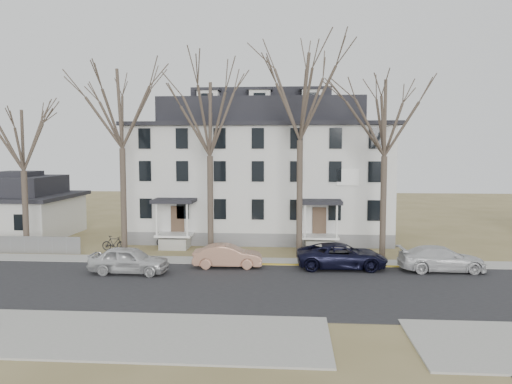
# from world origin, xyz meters

# --- Properties ---
(ground) EXTENTS (120.00, 120.00, 0.00)m
(ground) POSITION_xyz_m (0.00, 0.00, 0.00)
(ground) COLOR olive
(ground) RESTS_ON ground
(main_road) EXTENTS (120.00, 10.00, 0.04)m
(main_road) POSITION_xyz_m (0.00, 2.00, 0.00)
(main_road) COLOR #27272A
(main_road) RESTS_ON ground
(far_sidewalk) EXTENTS (120.00, 2.00, 0.08)m
(far_sidewalk) POSITION_xyz_m (0.00, 8.00, 0.00)
(far_sidewalk) COLOR #A09F97
(far_sidewalk) RESTS_ON ground
(near_sidewalk_left) EXTENTS (20.00, 5.00, 0.08)m
(near_sidewalk_left) POSITION_xyz_m (-8.00, -5.00, 0.00)
(near_sidewalk_left) COLOR #A09F97
(near_sidewalk_left) RESTS_ON ground
(yellow_curb) EXTENTS (14.00, 0.25, 0.06)m
(yellow_curb) POSITION_xyz_m (5.00, 7.10, 0.00)
(yellow_curb) COLOR gold
(yellow_curb) RESTS_ON ground
(boarding_house) EXTENTS (20.80, 12.36, 12.05)m
(boarding_house) POSITION_xyz_m (-2.00, 17.95, 5.38)
(boarding_house) COLOR slate
(boarding_house) RESTS_ON ground
(small_house) EXTENTS (8.70, 8.70, 5.00)m
(small_house) POSITION_xyz_m (-22.00, 16.00, 2.25)
(small_house) COLOR silver
(small_house) RESTS_ON ground
(tree_far_left) EXTENTS (8.40, 8.40, 13.72)m
(tree_far_left) POSITION_xyz_m (-11.00, 9.80, 10.34)
(tree_far_left) COLOR #473B31
(tree_far_left) RESTS_ON ground
(tree_mid_left) EXTENTS (7.80, 7.80, 12.74)m
(tree_mid_left) POSITION_xyz_m (-5.00, 9.80, 9.60)
(tree_mid_left) COLOR #473B31
(tree_mid_left) RESTS_ON ground
(tree_center) EXTENTS (9.00, 9.00, 14.70)m
(tree_center) POSITION_xyz_m (1.00, 9.80, 11.08)
(tree_center) COLOR #473B31
(tree_center) RESTS_ON ground
(tree_mid_right) EXTENTS (7.80, 7.80, 12.74)m
(tree_mid_right) POSITION_xyz_m (6.50, 9.80, 9.60)
(tree_mid_right) COLOR #473B31
(tree_mid_right) RESTS_ON ground
(tree_bungalow) EXTENTS (6.60, 6.60, 10.78)m
(tree_bungalow) POSITION_xyz_m (-18.00, 9.80, 8.12)
(tree_bungalow) COLOR #473B31
(tree_bungalow) RESTS_ON ground
(car_silver) EXTENTS (4.64, 1.98, 1.56)m
(car_silver) POSITION_xyz_m (-8.89, 4.44, 0.78)
(car_silver) COLOR silver
(car_silver) RESTS_ON ground
(car_tan) EXTENTS (4.27, 1.70, 1.38)m
(car_tan) POSITION_xyz_m (-3.39, 6.36, 0.69)
(car_tan) COLOR #A27158
(car_tan) RESTS_ON ground
(car_navy) EXTENTS (5.48, 2.64, 1.51)m
(car_navy) POSITION_xyz_m (3.53, 6.61, 0.75)
(car_navy) COLOR black
(car_navy) RESTS_ON ground
(car_white) EXTENTS (5.11, 2.27, 1.46)m
(car_white) POSITION_xyz_m (9.33, 6.34, 0.73)
(car_white) COLOR silver
(car_white) RESTS_ON ground
(bicycle_left) EXTENTS (1.89, 1.07, 0.94)m
(bicycle_left) POSITION_xyz_m (-8.62, 12.24, 0.47)
(bicycle_left) COLOR black
(bicycle_left) RESTS_ON ground
(bicycle_right) EXTENTS (1.80, 0.62, 1.06)m
(bicycle_right) POSITION_xyz_m (-12.04, 10.61, 0.53)
(bicycle_right) COLOR black
(bicycle_right) RESTS_ON ground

